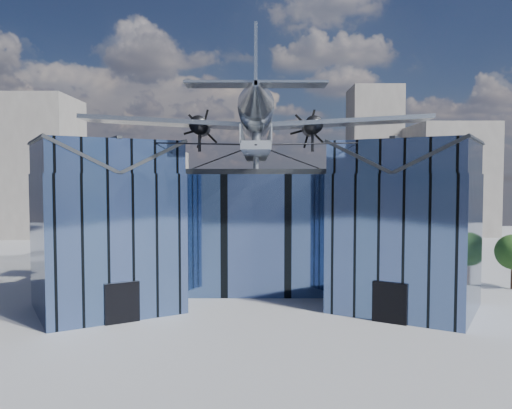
{
  "coord_description": "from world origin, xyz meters",
  "views": [
    {
      "loc": [
        0.04,
        -35.7,
        9.18
      ],
      "look_at": [
        0.0,
        2.0,
        7.2
      ],
      "focal_mm": 35.0,
      "sensor_mm": 36.0,
      "label": 1
    }
  ],
  "objects": [
    {
      "name": "museum",
      "position": [
        0.0,
        5.82,
        5.54
      ],
      "size": [
        32.88,
        24.5,
        17.6
      ],
      "color": "#486294",
      "rests_on": "ground"
    },
    {
      "name": "bg_towers",
      "position": [
        1.45,
        50.49,
        10.01
      ],
      "size": [
        77.0,
        24.5,
        26.0
      ],
      "color": "gray",
      "rests_on": "ground"
    },
    {
      "name": "ground_plane",
      "position": [
        0.0,
        0.0,
        0.0
      ],
      "size": [
        120.0,
        120.0,
        0.0
      ],
      "primitive_type": "plane",
      "color": "gray"
    }
  ]
}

